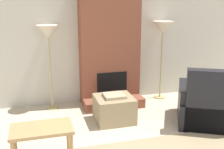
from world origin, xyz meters
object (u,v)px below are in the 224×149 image
Objects in this scene: armchair at (209,107)px; side_table at (42,133)px; ottoman at (114,109)px; floor_lamp_right at (163,30)px; floor_lamp_left at (48,35)px.

armchair is 2.75m from side_table.
floor_lamp_right reaches higher than ottoman.
ottoman is 0.40× the size of floor_lamp_right.
side_table is at bearing -142.68° from floor_lamp_right.
floor_lamp_left is (0.24, 1.88, 0.97)m from side_table.
floor_lamp_right is (1.25, 0.87, 1.20)m from ottoman.
ottoman is 1.76m from floor_lamp_left.
floor_lamp_right is at bearing -53.39° from armchair.
floor_lamp_left is at bearing -2.25° from armchair.
armchair is (1.48, -0.53, 0.07)m from ottoman.
ottoman is 0.40× the size of floor_lamp_left.
floor_lamp_left is (-2.46, 1.40, 1.11)m from armchair.
side_table is 0.48× the size of floor_lamp_left.
armchair is at bearing -19.67° from ottoman.
floor_lamp_left is (-0.98, 0.87, 1.18)m from ottoman.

